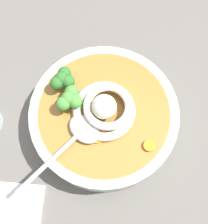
# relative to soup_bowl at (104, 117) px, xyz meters

# --- Properties ---
(table_slab) EXTENTS (1.20, 1.20, 0.04)m
(table_slab) POSITION_rel_soup_bowl_xyz_m (0.01, 0.01, -0.05)
(table_slab) COLOR #5B5651
(table_slab) RESTS_ON ground
(soup_bowl) EXTENTS (0.27, 0.27, 0.06)m
(soup_bowl) POSITION_rel_soup_bowl_xyz_m (0.00, 0.00, 0.00)
(soup_bowl) COLOR #9EB2A3
(soup_bowl) RESTS_ON table_slab
(noodle_pile) EXTENTS (0.12, 0.12, 0.05)m
(noodle_pile) POSITION_rel_soup_bowl_xyz_m (0.00, -0.00, 0.05)
(noodle_pile) COLOR silver
(noodle_pile) RESTS_ON soup_bowl
(soup_spoon) EXTENTS (0.17, 0.10, 0.02)m
(soup_spoon) POSITION_rel_soup_bowl_xyz_m (-0.06, 0.02, 0.04)
(soup_spoon) COLOR #B7B7BC
(soup_spoon) RESTS_ON soup_bowl
(broccoli_floret_front) EXTENTS (0.05, 0.04, 0.04)m
(broccoli_floret_front) POSITION_rel_soup_bowl_xyz_m (-0.01, 0.06, 0.05)
(broccoli_floret_front) COLOR #7A9E60
(broccoli_floret_front) RESTS_ON soup_bowl
(broccoli_floret_left) EXTENTS (0.05, 0.04, 0.04)m
(broccoli_floret_left) POSITION_rel_soup_bowl_xyz_m (0.02, 0.09, 0.05)
(broccoli_floret_left) COLOR #7A9E60
(broccoli_floret_left) RESTS_ON soup_bowl
(carrot_slice_near_spoon) EXTENTS (0.03, 0.03, 0.00)m
(carrot_slice_near_spoon) POSITION_rel_soup_bowl_xyz_m (-0.04, -0.01, 0.03)
(carrot_slice_near_spoon) COLOR orange
(carrot_slice_near_spoon) RESTS_ON soup_bowl
(carrot_slice_extra_a) EXTENTS (0.02, 0.02, 0.01)m
(carrot_slice_extra_a) POSITION_rel_soup_bowl_xyz_m (-0.03, -0.09, 0.03)
(carrot_slice_extra_a) COLOR orange
(carrot_slice_extra_a) RESTS_ON soup_bowl
(folded_napkin) EXTENTS (0.15, 0.16, 0.01)m
(folded_napkin) POSITION_rel_soup_bowl_xyz_m (-0.23, 0.10, -0.03)
(folded_napkin) COLOR white
(folded_napkin) RESTS_ON table_slab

